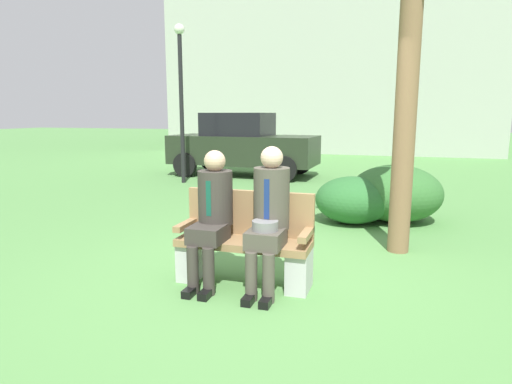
% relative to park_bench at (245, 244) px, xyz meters
% --- Properties ---
extents(ground_plane, '(80.00, 80.00, 0.00)m').
position_rel_park_bench_xyz_m(ground_plane, '(0.15, 0.10, -0.39)').
color(ground_plane, '#538A46').
extents(park_bench, '(1.31, 0.44, 0.90)m').
position_rel_park_bench_xyz_m(park_bench, '(0.00, 0.00, 0.00)').
color(park_bench, '#99754C').
rests_on(park_bench, ground).
extents(seated_man_left, '(0.34, 0.72, 1.31)m').
position_rel_park_bench_xyz_m(seated_man_left, '(-0.30, -0.12, 0.34)').
color(seated_man_left, '#38332D').
rests_on(seated_man_left, ground).
extents(seated_man_right, '(0.34, 0.72, 1.36)m').
position_rel_park_bench_xyz_m(seated_man_right, '(0.27, -0.12, 0.36)').
color(seated_man_right, '#4C473D').
rests_on(seated_man_right, ground).
extents(shrub_near_bench, '(1.14, 1.05, 0.72)m').
position_rel_park_bench_xyz_m(shrub_near_bench, '(0.80, 2.78, -0.03)').
color(shrub_near_bench, '#2B672F').
rests_on(shrub_near_bench, ground).
extents(shrub_mid_lawn, '(1.41, 1.29, 0.88)m').
position_rel_park_bench_xyz_m(shrub_mid_lawn, '(1.41, 3.09, 0.05)').
color(shrub_mid_lawn, '#346A30').
rests_on(shrub_mid_lawn, ground).
extents(parked_car_near, '(3.96, 1.83, 1.68)m').
position_rel_park_bench_xyz_m(parked_car_near, '(-2.54, 7.28, 0.44)').
color(parked_car_near, '#232D1E').
rests_on(parked_car_near, ground).
extents(street_lamp, '(0.24, 0.24, 3.69)m').
position_rel_park_bench_xyz_m(street_lamp, '(-3.50, 5.66, 1.86)').
color(street_lamp, black).
rests_on(street_lamp, ground).
extents(building_backdrop, '(14.66, 9.39, 13.91)m').
position_rel_park_bench_xyz_m(building_backdrop, '(-1.58, 18.78, 6.59)').
color(building_backdrop, '#A9B2A2').
rests_on(building_backdrop, ground).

